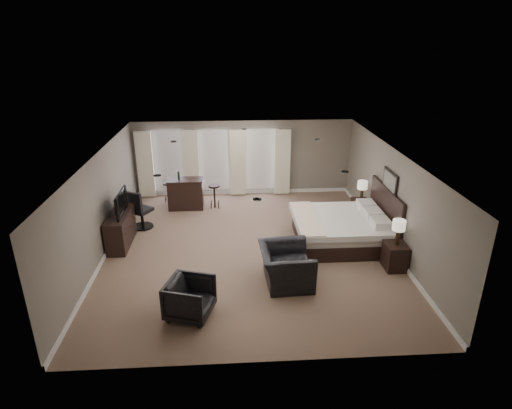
{
  "coord_description": "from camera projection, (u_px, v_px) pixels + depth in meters",
  "views": [
    {
      "loc": [
        -0.48,
        -10.14,
        5.38
      ],
      "look_at": [
        0.2,
        0.4,
        1.1
      ],
      "focal_mm": 30.0,
      "sensor_mm": 36.0,
      "label": 1
    }
  ],
  "objects": [
    {
      "name": "tv",
      "position": [
        118.0,
        211.0,
        11.31
      ],
      "size": [
        0.63,
        1.09,
        0.14
      ],
      "primitive_type": "imported",
      "rotation": [
        0.0,
        0.0,
        1.57
      ],
      "color": "black",
      "rests_on": "dresser"
    },
    {
      "name": "room",
      "position": [
        249.0,
        203.0,
        10.94
      ],
      "size": [
        7.6,
        8.6,
        2.64
      ],
      "color": "#765C4B",
      "rests_on": "ground"
    },
    {
      "name": "window_bay",
      "position": [
        214.0,
        162.0,
        14.72
      ],
      "size": [
        5.25,
        0.2,
        2.3
      ],
      "color": "silver",
      "rests_on": "room"
    },
    {
      "name": "bed",
      "position": [
        345.0,
        216.0,
        11.48
      ],
      "size": [
        2.43,
        2.32,
        1.54
      ],
      "primitive_type": "cube",
      "color": "silver",
      "rests_on": "ground"
    },
    {
      "name": "nightstand_far",
      "position": [
        360.0,
        210.0,
        13.04
      ],
      "size": [
        0.48,
        0.59,
        0.65
      ],
      "primitive_type": "cube",
      "color": "black",
      "rests_on": "ground"
    },
    {
      "name": "bar_stool_left",
      "position": [
        168.0,
        192.0,
        14.47
      ],
      "size": [
        0.42,
        0.42,
        0.67
      ],
      "primitive_type": "cube",
      "rotation": [
        0.0,
        0.0,
        -0.42
      ],
      "color": "black",
      "rests_on": "ground"
    },
    {
      "name": "desk_chair",
      "position": [
        141.0,
        209.0,
        12.44
      ],
      "size": [
        0.82,
        0.82,
        1.18
      ],
      "primitive_type": "cube",
      "rotation": [
        0.0,
        0.0,
        2.6
      ],
      "color": "black",
      "rests_on": "ground"
    },
    {
      "name": "wall_art",
      "position": [
        390.0,
        181.0,
        11.18
      ],
      "size": [
        0.04,
        0.96,
        0.56
      ],
      "primitive_type": "cube",
      "color": "slate",
      "rests_on": "room"
    },
    {
      "name": "lamp_far",
      "position": [
        362.0,
        191.0,
        12.81
      ],
      "size": [
        0.3,
        0.3,
        0.61
      ],
      "primitive_type": "cube",
      "color": "beige",
      "rests_on": "nightstand_far"
    },
    {
      "name": "armchair_near",
      "position": [
        286.0,
        260.0,
        9.69
      ],
      "size": [
        0.92,
        1.36,
        1.16
      ],
      "primitive_type": "imported",
      "rotation": [
        0.0,
        0.0,
        1.62
      ],
      "color": "black",
      "rests_on": "ground"
    },
    {
      "name": "nightstand_near",
      "position": [
        395.0,
        256.0,
        10.36
      ],
      "size": [
        0.49,
        0.59,
        0.65
      ],
      "primitive_type": "cube",
      "color": "black",
      "rests_on": "ground"
    },
    {
      "name": "dresser",
      "position": [
        121.0,
        229.0,
        11.5
      ],
      "size": [
        0.49,
        1.53,
        0.89
      ],
      "primitive_type": "cube",
      "color": "black",
      "rests_on": "ground"
    },
    {
      "name": "lamp_near",
      "position": [
        398.0,
        232.0,
        10.12
      ],
      "size": [
        0.31,
        0.31,
        0.63
      ],
      "primitive_type": "cube",
      "color": "beige",
      "rests_on": "nightstand_near"
    },
    {
      "name": "bar_counter",
      "position": [
        186.0,
        194.0,
        13.85
      ],
      "size": [
        1.16,
        0.6,
        1.01
      ],
      "primitive_type": "cube",
      "color": "black",
      "rests_on": "ground"
    },
    {
      "name": "bar_stool_right",
      "position": [
        215.0,
        196.0,
        13.95
      ],
      "size": [
        0.46,
        0.46,
        0.78
      ],
      "primitive_type": "cube",
      "rotation": [
        0.0,
        0.0,
        0.28
      ],
      "color": "black",
      "rests_on": "ground"
    },
    {
      "name": "armchair_far",
      "position": [
        190.0,
        297.0,
        8.57
      ],
      "size": [
        1.03,
        1.06,
        0.89
      ],
      "primitive_type": "imported",
      "rotation": [
        0.0,
        0.0,
        1.27
      ],
      "color": "black",
      "rests_on": "ground"
    }
  ]
}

